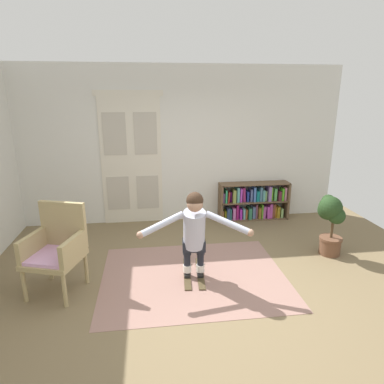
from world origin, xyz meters
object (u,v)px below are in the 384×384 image
at_px(bookshelf, 253,202).
at_px(wicker_chair, 57,247).
at_px(potted_plant, 330,218).
at_px(person_skier, 194,229).
at_px(skis_pair, 194,274).

bearing_deg(bookshelf, wicker_chair, -146.60).
bearing_deg(potted_plant, wicker_chair, -173.24).
relative_size(bookshelf, wicker_chair, 1.24).
bearing_deg(wicker_chair, person_skier, -1.34).
xyz_separation_m(wicker_chair, potted_plant, (3.83, 0.45, 0.01)).
xyz_separation_m(potted_plant, person_skier, (-2.13, -0.49, 0.15)).
bearing_deg(person_skier, bookshelf, 55.41).
bearing_deg(wicker_chair, bookshelf, 33.40).
bearing_deg(potted_plant, bookshelf, 112.03).
bearing_deg(wicker_chair, potted_plant, 6.76).
distance_m(bookshelf, person_skier, 2.62).
distance_m(bookshelf, potted_plant, 1.78).
height_order(potted_plant, person_skier, person_skier).
xyz_separation_m(potted_plant, skis_pair, (-2.12, -0.36, -0.57)).
xyz_separation_m(wicker_chair, person_skier, (1.70, -0.04, 0.16)).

